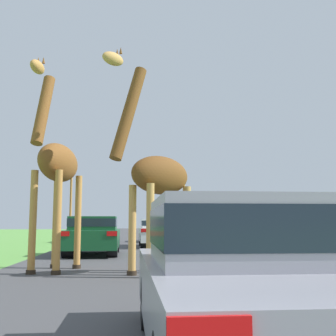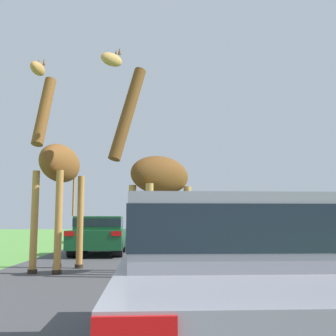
# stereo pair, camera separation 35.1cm
# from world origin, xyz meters

# --- Properties ---
(road) EXTENTS (6.61, 120.00, 0.00)m
(road) POSITION_xyz_m (0.00, 30.00, 0.00)
(road) COLOR #424244
(road) RESTS_ON ground
(giraffe_near_road) EXTENTS (2.35, 2.04, 5.17)m
(giraffe_near_road) POSITION_xyz_m (0.65, 10.58, 2.31)
(giraffe_near_road) COLOR tan
(giraffe_near_road) RESTS_ON ground
(giraffe_companion) EXTENTS (1.16, 2.67, 5.09)m
(giraffe_companion) POSITION_xyz_m (-1.83, 11.43, 2.59)
(giraffe_companion) COLOR #B77F3D
(giraffe_companion) RESTS_ON ground
(car_lead_maroon) EXTENTS (1.87, 4.12, 1.42)m
(car_lead_maroon) POSITION_xyz_m (1.09, 4.33, 0.74)
(car_lead_maroon) COLOR gray
(car_lead_maroon) RESTS_ON ground
(car_queue_right) EXTENTS (2.00, 4.15, 1.33)m
(car_queue_right) POSITION_xyz_m (-2.56, 27.48, 0.73)
(car_queue_right) COLOR black
(car_queue_right) RESTS_ON ground
(car_queue_left) EXTENTS (1.91, 4.09, 1.43)m
(car_queue_left) POSITION_xyz_m (-1.33, 16.86, 0.76)
(car_queue_left) COLOR #144C28
(car_queue_left) RESTS_ON ground
(car_far_ahead) EXTENTS (1.86, 4.22, 1.36)m
(car_far_ahead) POSITION_xyz_m (1.49, 22.02, 0.74)
(car_far_ahead) COLOR silver
(car_far_ahead) RESTS_ON ground
(car_verge_right) EXTENTS (1.96, 4.12, 1.49)m
(car_verge_right) POSITION_xyz_m (2.32, 27.59, 0.79)
(car_verge_right) COLOR navy
(car_verge_right) RESTS_ON ground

